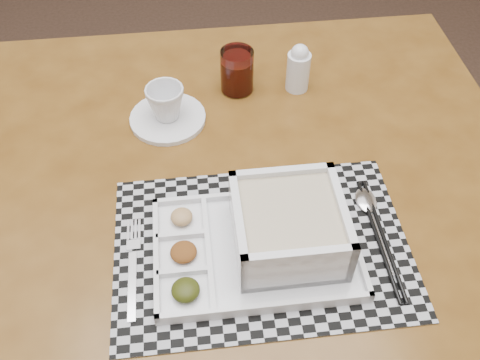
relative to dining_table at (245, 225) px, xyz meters
name	(u,v)px	position (x,y,z in m)	size (l,w,h in m)	color
dining_table	(245,225)	(0.00, 0.00, 0.00)	(1.10, 1.10, 0.79)	#4A2B0D
placemat	(262,246)	(0.02, -0.11, 0.08)	(0.47, 0.32, 0.00)	#9C9DA4
serving_tray	(277,234)	(0.04, -0.11, 0.12)	(0.33, 0.23, 0.10)	silver
fork	(133,265)	(-0.19, -0.13, 0.09)	(0.02, 0.19, 0.00)	silver
spoon	(368,206)	(0.21, -0.04, 0.09)	(0.04, 0.18, 0.01)	silver
chopsticks	(380,237)	(0.21, -0.11, 0.09)	(0.03, 0.24, 0.01)	black
saucer	(168,118)	(-0.14, 0.21, 0.09)	(0.15, 0.15, 0.01)	silver
cup	(166,103)	(-0.14, 0.21, 0.13)	(0.07, 0.07, 0.07)	silver
juice_glass	(237,73)	(0.01, 0.30, 0.12)	(0.07, 0.07, 0.09)	white
creamer_bottle	(298,68)	(0.13, 0.29, 0.13)	(0.05, 0.05, 0.11)	silver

